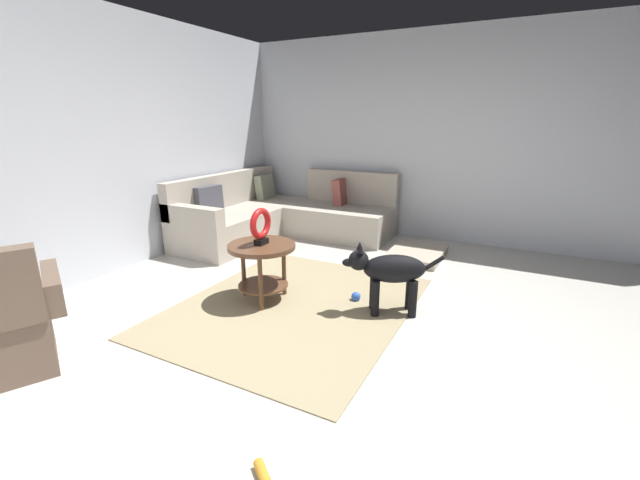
{
  "coord_description": "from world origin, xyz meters",
  "views": [
    {
      "loc": [
        -2.68,
        -1.02,
        1.6
      ],
      "look_at": [
        0.45,
        0.6,
        0.55
      ],
      "focal_mm": 22.86,
      "sensor_mm": 36.0,
      "label": 1
    }
  ],
  "objects_px": {
    "torus_sculpture": "(261,225)",
    "dog_toy_ball": "(356,297)",
    "side_table": "(262,257)",
    "sectional_couch": "(281,216)",
    "dog_bed_mat": "(417,254)",
    "dog_toy_rope": "(263,474)",
    "dog": "(389,272)"
  },
  "relations": [
    {
      "from": "sectional_couch",
      "to": "dog_toy_ball",
      "type": "height_order",
      "value": "sectional_couch"
    },
    {
      "from": "dog_bed_mat",
      "to": "dog_toy_ball",
      "type": "relative_size",
      "value": 9.42
    },
    {
      "from": "side_table",
      "to": "sectional_couch",
      "type": "bearing_deg",
      "value": 28.18
    },
    {
      "from": "sectional_couch",
      "to": "dog",
      "type": "distance_m",
      "value": 2.62
    },
    {
      "from": "side_table",
      "to": "dog_toy_ball",
      "type": "xyz_separation_m",
      "value": [
        0.38,
        -0.76,
        -0.37
      ]
    },
    {
      "from": "torus_sculpture",
      "to": "dog_toy_ball",
      "type": "xyz_separation_m",
      "value": [
        0.38,
        -0.76,
        -0.67
      ]
    },
    {
      "from": "side_table",
      "to": "dog_toy_ball",
      "type": "height_order",
      "value": "side_table"
    },
    {
      "from": "side_table",
      "to": "dog_toy_rope",
      "type": "bearing_deg",
      "value": -145.25
    },
    {
      "from": "dog_bed_mat",
      "to": "dog",
      "type": "height_order",
      "value": "dog"
    },
    {
      "from": "side_table",
      "to": "torus_sculpture",
      "type": "relative_size",
      "value": 1.84
    },
    {
      "from": "dog_bed_mat",
      "to": "dog_toy_ball",
      "type": "distance_m",
      "value": 1.49
    },
    {
      "from": "dog_toy_rope",
      "to": "side_table",
      "type": "bearing_deg",
      "value": 34.75
    },
    {
      "from": "torus_sculpture",
      "to": "dog_toy_rope",
      "type": "relative_size",
      "value": 2.19
    },
    {
      "from": "dog_toy_ball",
      "to": "dog_bed_mat",
      "type": "bearing_deg",
      "value": -6.84
    },
    {
      "from": "dog_toy_ball",
      "to": "dog_toy_rope",
      "type": "bearing_deg",
      "value": -169.84
    },
    {
      "from": "dog_toy_rope",
      "to": "dog_toy_ball",
      "type": "bearing_deg",
      "value": 10.16
    },
    {
      "from": "dog_bed_mat",
      "to": "side_table",
      "type": "bearing_deg",
      "value": 153.19
    },
    {
      "from": "sectional_couch",
      "to": "dog_toy_rope",
      "type": "bearing_deg",
      "value": -148.67
    },
    {
      "from": "sectional_couch",
      "to": "dog_bed_mat",
      "type": "distance_m",
      "value": 1.95
    },
    {
      "from": "side_table",
      "to": "dog_toy_ball",
      "type": "bearing_deg",
      "value": -63.69
    },
    {
      "from": "sectional_couch",
      "to": "dog_toy_rope",
      "type": "distance_m",
      "value": 4.07
    },
    {
      "from": "dog_bed_mat",
      "to": "dog",
      "type": "bearing_deg",
      "value": -174.49
    },
    {
      "from": "dog_toy_ball",
      "to": "dog_toy_rope",
      "type": "height_order",
      "value": "dog_toy_ball"
    },
    {
      "from": "torus_sculpture",
      "to": "dog_bed_mat",
      "type": "height_order",
      "value": "torus_sculpture"
    },
    {
      "from": "dog_toy_ball",
      "to": "dog_toy_rope",
      "type": "xyz_separation_m",
      "value": [
        -1.98,
        -0.35,
        -0.02
      ]
    },
    {
      "from": "side_table",
      "to": "dog_toy_ball",
      "type": "distance_m",
      "value": 0.93
    },
    {
      "from": "dog",
      "to": "dog_toy_ball",
      "type": "relative_size",
      "value": 9.22
    },
    {
      "from": "dog",
      "to": "dog_toy_rope",
      "type": "bearing_deg",
      "value": 154.56
    },
    {
      "from": "torus_sculpture",
      "to": "dog_toy_ball",
      "type": "relative_size",
      "value": 3.84
    },
    {
      "from": "torus_sculpture",
      "to": "dog",
      "type": "xyz_separation_m",
      "value": [
        0.28,
        -1.09,
        -0.33
      ]
    },
    {
      "from": "dog",
      "to": "dog_toy_ball",
      "type": "xyz_separation_m",
      "value": [
        0.1,
        0.33,
        -0.34
      ]
    },
    {
      "from": "side_table",
      "to": "dog_toy_rope",
      "type": "xyz_separation_m",
      "value": [
        -1.61,
        -1.11,
        -0.39
      ]
    }
  ]
}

